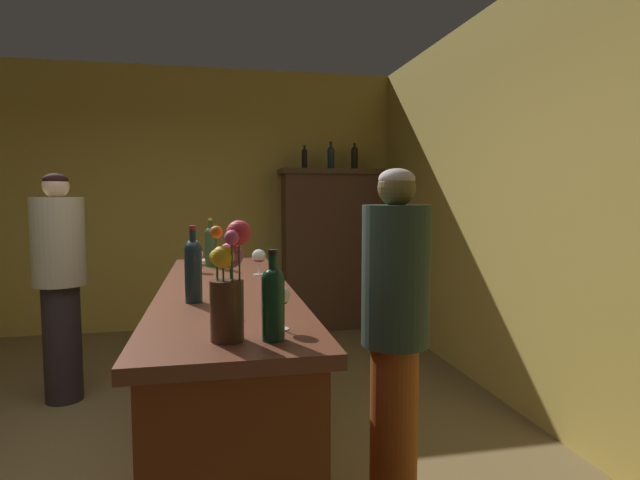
{
  "coord_description": "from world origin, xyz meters",
  "views": [
    {
      "loc": [
        0.59,
        -2.77,
        1.52
      ],
      "look_at": [
        1.25,
        0.41,
        1.25
      ],
      "focal_mm": 28.67,
      "sensor_mm": 36.0,
      "label": 1
    }
  ],
  "objects_px": {
    "wine_bottle_riesling": "(193,268)",
    "wine_glass_rear": "(197,255)",
    "display_bottle_midleft": "(331,157)",
    "wine_glass_spare": "(280,298)",
    "display_bottle_center": "(354,157)",
    "bartender": "(395,330)",
    "flower_arrangement": "(228,283)",
    "bar_counter": "(227,385)",
    "wine_glass_front": "(259,257)",
    "cheese_plate": "(209,260)",
    "patron_in_grey": "(60,278)",
    "display_cabinet": "(330,246)",
    "display_bottle_left": "(304,158)",
    "wine_glass_mid": "(193,245)",
    "wine_bottle_rose": "(273,300)",
    "wine_bottle_merlot": "(210,245)"
  },
  "relations": [
    {
      "from": "wine_bottle_merlot",
      "to": "wine_glass_rear",
      "type": "bearing_deg",
      "value": -108.57
    },
    {
      "from": "wine_glass_rear",
      "to": "bartender",
      "type": "height_order",
      "value": "bartender"
    },
    {
      "from": "wine_glass_front",
      "to": "display_bottle_center",
      "type": "distance_m",
      "value": 3.17
    },
    {
      "from": "wine_bottle_merlot",
      "to": "flower_arrangement",
      "type": "bearing_deg",
      "value": -87.8
    },
    {
      "from": "wine_bottle_rose",
      "to": "wine_glass_mid",
      "type": "height_order",
      "value": "wine_bottle_rose"
    },
    {
      "from": "wine_bottle_riesling",
      "to": "wine_glass_rear",
      "type": "height_order",
      "value": "wine_bottle_riesling"
    },
    {
      "from": "wine_bottle_riesling",
      "to": "wine_glass_spare",
      "type": "distance_m",
      "value": 0.62
    },
    {
      "from": "wine_glass_spare",
      "to": "flower_arrangement",
      "type": "height_order",
      "value": "flower_arrangement"
    },
    {
      "from": "wine_glass_rear",
      "to": "wine_glass_spare",
      "type": "height_order",
      "value": "wine_glass_spare"
    },
    {
      "from": "wine_bottle_riesling",
      "to": "wine_bottle_rose",
      "type": "bearing_deg",
      "value": -67.42
    },
    {
      "from": "flower_arrangement",
      "to": "wine_glass_mid",
      "type": "bearing_deg",
      "value": 95.43
    },
    {
      "from": "wine_glass_mid",
      "to": "wine_glass_rear",
      "type": "bearing_deg",
      "value": -84.3
    },
    {
      "from": "bar_counter",
      "to": "display_bottle_midleft",
      "type": "relative_size",
      "value": 7.94
    },
    {
      "from": "flower_arrangement",
      "to": "patron_in_grey",
      "type": "height_order",
      "value": "patron_in_grey"
    },
    {
      "from": "wine_bottle_rose",
      "to": "bartender",
      "type": "height_order",
      "value": "bartender"
    },
    {
      "from": "wine_bottle_riesling",
      "to": "flower_arrangement",
      "type": "relative_size",
      "value": 0.87
    },
    {
      "from": "cheese_plate",
      "to": "patron_in_grey",
      "type": "xyz_separation_m",
      "value": [
        -1.08,
        0.31,
        -0.14
      ]
    },
    {
      "from": "display_bottle_center",
      "to": "bartender",
      "type": "height_order",
      "value": "display_bottle_center"
    },
    {
      "from": "cheese_plate",
      "to": "flower_arrangement",
      "type": "bearing_deg",
      "value": -87.61
    },
    {
      "from": "wine_glass_mid",
      "to": "wine_glass_rear",
      "type": "distance_m",
      "value": 0.44
    },
    {
      "from": "display_bottle_center",
      "to": "wine_bottle_merlot",
      "type": "bearing_deg",
      "value": -125.22
    },
    {
      "from": "wine_bottle_rose",
      "to": "bartender",
      "type": "relative_size",
      "value": 0.18
    },
    {
      "from": "wine_glass_front",
      "to": "wine_glass_mid",
      "type": "height_order",
      "value": "wine_glass_mid"
    },
    {
      "from": "bar_counter",
      "to": "wine_glass_spare",
      "type": "height_order",
      "value": "wine_glass_spare"
    },
    {
      "from": "wine_bottle_rose",
      "to": "wine_glass_front",
      "type": "xyz_separation_m",
      "value": [
        0.07,
        1.41,
        -0.03
      ]
    },
    {
      "from": "display_bottle_midleft",
      "to": "wine_glass_front",
      "type": "bearing_deg",
      "value": -111.2
    },
    {
      "from": "wine_glass_spare",
      "to": "display_bottle_left",
      "type": "relative_size",
      "value": 0.54
    },
    {
      "from": "cheese_plate",
      "to": "patron_in_grey",
      "type": "bearing_deg",
      "value": 163.94
    },
    {
      "from": "display_bottle_left",
      "to": "cheese_plate",
      "type": "bearing_deg",
      "value": -117.45
    },
    {
      "from": "display_cabinet",
      "to": "wine_glass_spare",
      "type": "relative_size",
      "value": 11.93
    },
    {
      "from": "wine_bottle_rose",
      "to": "patron_in_grey",
      "type": "relative_size",
      "value": 0.17
    },
    {
      "from": "wine_bottle_rose",
      "to": "display_bottle_left",
      "type": "height_order",
      "value": "display_bottle_left"
    },
    {
      "from": "display_bottle_center",
      "to": "wine_glass_front",
      "type": "bearing_deg",
      "value": -116.11
    },
    {
      "from": "bar_counter",
      "to": "wine_bottle_riesling",
      "type": "height_order",
      "value": "wine_bottle_riesling"
    },
    {
      "from": "wine_glass_rear",
      "to": "display_bottle_left",
      "type": "xyz_separation_m",
      "value": [
        1.12,
        2.54,
        0.81
      ]
    },
    {
      "from": "wine_bottle_riesling",
      "to": "display_bottle_midleft",
      "type": "bearing_deg",
      "value": 67.98
    },
    {
      "from": "wine_bottle_merlot",
      "to": "display_bottle_left",
      "type": "distance_m",
      "value": 2.65
    },
    {
      "from": "flower_arrangement",
      "to": "display_bottle_midleft",
      "type": "bearing_deg",
      "value": 72.79
    },
    {
      "from": "wine_glass_mid",
      "to": "display_bottle_midleft",
      "type": "relative_size",
      "value": 0.53
    },
    {
      "from": "wine_glass_rear",
      "to": "display_bottle_left",
      "type": "distance_m",
      "value": 2.89
    },
    {
      "from": "wine_bottle_merlot",
      "to": "cheese_plate",
      "type": "bearing_deg",
      "value": 93.72
    },
    {
      "from": "wine_bottle_riesling",
      "to": "display_bottle_midleft",
      "type": "relative_size",
      "value": 1.08
    },
    {
      "from": "display_cabinet",
      "to": "display_bottle_left",
      "type": "distance_m",
      "value": 1.06
    },
    {
      "from": "wine_glass_front",
      "to": "display_bottle_center",
      "type": "bearing_deg",
      "value": 63.89
    },
    {
      "from": "display_bottle_left",
      "to": "patron_in_grey",
      "type": "distance_m",
      "value": 2.94
    },
    {
      "from": "wine_bottle_merlot",
      "to": "display_bottle_midleft",
      "type": "bearing_deg",
      "value": 59.71
    },
    {
      "from": "cheese_plate",
      "to": "wine_glass_rear",
      "type": "bearing_deg",
      "value": -96.92
    },
    {
      "from": "wine_glass_front",
      "to": "bartender",
      "type": "bearing_deg",
      "value": -56.4
    },
    {
      "from": "wine_bottle_riesling",
      "to": "wine_glass_rear",
      "type": "relative_size",
      "value": 2.34
    },
    {
      "from": "display_cabinet",
      "to": "display_bottle_center",
      "type": "xyz_separation_m",
      "value": [
        0.29,
        -0.0,
        1.03
      ]
    }
  ]
}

